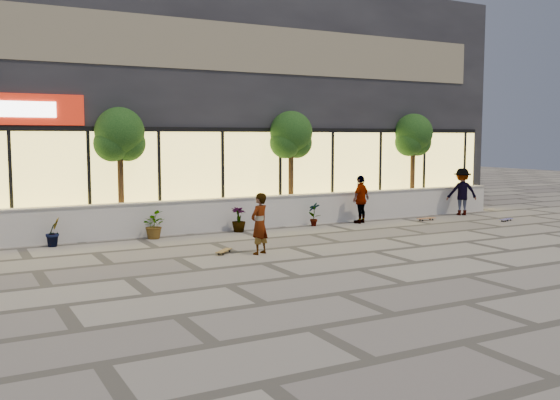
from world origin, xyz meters
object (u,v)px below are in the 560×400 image
skater_center (259,224)px  skateboard_center (224,251)px  tree_mideast (291,138)px  skateboard_right_near (426,218)px  tree_east (413,138)px  tree_midwest (120,138)px  skater_right_near (361,199)px  skater_right_far (462,192)px  skateboard_right_far (506,219)px

skater_center → skateboard_center: (-0.78, 0.51, -0.72)m
tree_mideast → skater_center: 6.57m
tree_mideast → skateboard_right_near: tree_mideast is taller
tree_east → skater_center: bearing=-151.7°
skateboard_right_near → skateboard_center: bearing=-165.3°
tree_midwest → skateboard_center: size_ratio=6.09×
tree_mideast → skater_right_near: tree_mideast is taller
tree_midwest → skater_right_far: 13.02m
tree_mideast → skateboard_right_far: 8.27m
tree_mideast → skater_right_far: size_ratio=2.16×
tree_east → skater_center: size_ratio=2.47×
tree_midwest → tree_mideast: same height
skater_right_near → skater_right_far: (4.78, 0.03, 0.07)m
skateboard_right_near → skateboard_right_far: skateboard_right_near is taller
skater_center → skateboard_center: size_ratio=2.47×
tree_midwest → skater_right_far: size_ratio=2.16×
tree_mideast → skater_center: (-3.70, -4.96, -2.19)m
skater_right_near → skater_center: bearing=6.8°
tree_mideast → skateboard_right_far: bearing=-26.8°
skater_center → skateboard_center: bearing=-59.9°
tree_mideast → tree_east: 5.50m
skateboard_center → skater_right_far: bearing=-29.6°
skater_right_near → skater_right_far: size_ratio=0.93×
skater_right_near → skateboard_right_near: (2.49, -0.57, -0.76)m
tree_midwest → skater_right_far: bearing=-6.3°
tree_mideast → tree_east: size_ratio=1.00×
tree_midwest → skater_right_far: (12.78, -1.40, -2.08)m
skater_right_far → skateboard_right_near: (-2.28, -0.60, -0.83)m
tree_east → skater_right_near: bearing=-157.8°
skateboard_center → tree_mideast: bearing=0.0°
skater_right_far → skater_right_near: bearing=25.6°
skateboard_right_near → tree_midwest: bearing=168.7°
skater_center → skater_right_far: skater_right_far is taller
skater_center → skater_right_near: 6.71m
skater_right_near → skater_right_far: skater_right_far is taller
skater_right_near → skateboard_center: (-6.48, -3.02, -0.77)m
tree_east → tree_mideast: bearing=180.0°
tree_midwest → tree_mideast: size_ratio=1.00×
tree_midwest → tree_east: 11.50m
skater_right_near → skateboard_right_far: 5.38m
tree_mideast → skateboard_center: (-4.48, -4.45, -2.91)m
skateboard_center → skateboard_right_near: skateboard_right_near is taller
tree_east → skater_right_near: (-3.49, -1.43, -2.15)m
tree_midwest → tree_east: bearing=0.0°
skater_right_far → tree_east: bearing=-22.3°
skateboard_right_near → skateboard_right_far: size_ratio=1.08×
skateboard_center → skateboard_right_near: 9.31m
tree_mideast → skater_center: size_ratio=2.47×
tree_east → skateboard_center: bearing=-155.9°
skater_right_near → skateboard_center: bearing=0.0°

